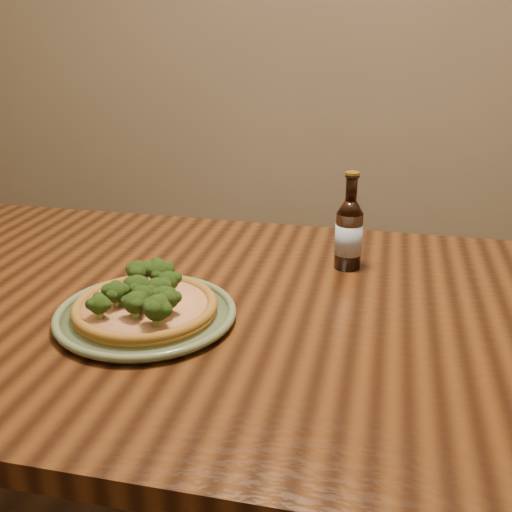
% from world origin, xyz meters
% --- Properties ---
extents(table, '(1.60, 0.90, 0.75)m').
position_xyz_m(table, '(0.00, 0.10, 0.66)').
color(table, '#46240F').
rests_on(table, ground).
extents(plate, '(0.30, 0.30, 0.02)m').
position_xyz_m(plate, '(0.05, 0.01, 0.76)').
color(plate, '#5E6B4A').
rests_on(plate, table).
extents(pizza, '(0.24, 0.24, 0.07)m').
position_xyz_m(pizza, '(0.05, 0.01, 0.78)').
color(pizza, olive).
rests_on(pizza, plate).
extents(beer_bottle, '(0.05, 0.05, 0.20)m').
position_xyz_m(beer_bottle, '(0.36, 0.31, 0.82)').
color(beer_bottle, black).
rests_on(beer_bottle, table).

